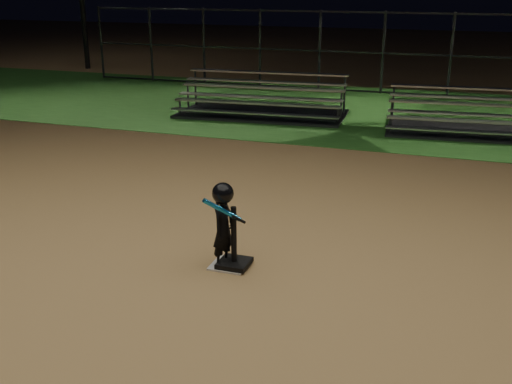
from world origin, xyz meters
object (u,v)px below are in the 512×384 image
Objects in this scene: batting_tee at (234,255)px; bleacher_right at (475,125)px; child_batter at (223,223)px; bleacher_left at (262,107)px; home_plate at (230,265)px.

batting_tee is 8.84m from bleacher_right.
child_batter is at bearing -171.08° from batting_tee.
batting_tee is 0.44m from child_batter.
bleacher_left is at bearing 106.35° from batting_tee.
home_plate is 0.41× the size of child_batter.
home_plate is at bearing 162.37° from batting_tee.
home_plate is 8.84m from bleacher_right.
home_plate is at bearing -77.84° from bleacher_left.
child_batter is 0.25× the size of bleacher_left.
bleacher_right reaches higher than home_plate.
child_batter reaches higher than batting_tee.
bleacher_left is 5.33m from bleacher_right.
home_plate is 0.58× the size of batting_tee.
child_batter is (-0.06, -0.04, 0.57)m from home_plate.
bleacher_left reaches higher than bleacher_right.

